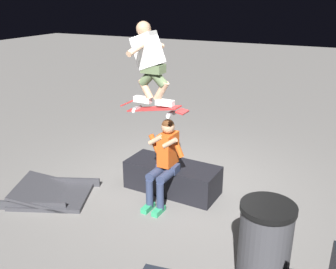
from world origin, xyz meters
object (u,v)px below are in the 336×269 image
object	(u,v)px
skater_airborne	(149,60)
kicker_ramp	(53,194)
ledge_box_main	(172,177)
trash_bin	(264,245)
person_sitting_on_ledge	(165,159)
skateboard	(154,109)

from	to	relation	value
skater_airborne	kicker_ramp	distance (m)	2.64
ledge_box_main	trash_bin	xyz separation A→B (m)	(-1.77, 1.48, 0.26)
person_sitting_on_ledge	kicker_ramp	size ratio (longest dim) A/B	0.94
kicker_ramp	ledge_box_main	bearing A→B (deg)	-147.68
ledge_box_main	skateboard	xyz separation A→B (m)	(0.11, 0.41, 1.25)
skateboard	kicker_ramp	xyz separation A→B (m)	(1.50, 0.61, -1.43)
skater_airborne	trash_bin	xyz separation A→B (m)	(-1.93, 1.08, -1.68)
person_sitting_on_ledge	skateboard	bearing A→B (deg)	16.59
person_sitting_on_ledge	skateboard	world-z (taller)	skateboard
skateboard	skater_airborne	world-z (taller)	skater_airborne
person_sitting_on_ledge	trash_bin	size ratio (longest dim) A/B	1.32
skateboard	kicker_ramp	size ratio (longest dim) A/B	0.74
ledge_box_main	trash_bin	distance (m)	2.32
skater_airborne	trash_bin	size ratio (longest dim) A/B	1.13
person_sitting_on_ledge	ledge_box_main	bearing A→B (deg)	-83.71
person_sitting_on_ledge	skateboard	size ratio (longest dim) A/B	1.27
person_sitting_on_ledge	kicker_ramp	distance (m)	1.90
skateboard	skater_airborne	distance (m)	0.69
ledge_box_main	trash_bin	bearing A→B (deg)	140.05
skater_airborne	ledge_box_main	bearing A→B (deg)	-111.96
ledge_box_main	skater_airborne	xyz separation A→B (m)	(0.16, 0.41, 1.94)
skateboard	kicker_ramp	distance (m)	2.17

